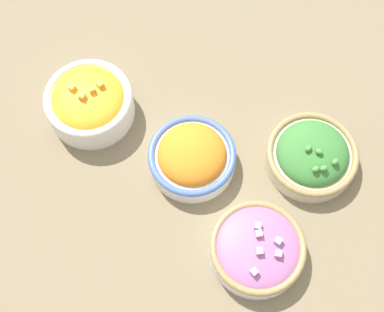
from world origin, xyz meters
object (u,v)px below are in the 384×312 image
at_px(bowl_red_onion, 257,248).
at_px(bowl_carrots, 190,154).
at_px(bowl_squash, 89,102).
at_px(bowl_broccoli, 312,155).

height_order(bowl_red_onion, bowl_carrots, bowl_carrots).
xyz_separation_m(bowl_squash, bowl_red_onion, (-0.33, 0.18, -0.01)).
relative_size(bowl_squash, bowl_carrots, 1.03).
bearing_deg(bowl_carrots, bowl_broccoli, -166.80).
distance_m(bowl_squash, bowl_red_onion, 0.38).
relative_size(bowl_squash, bowl_red_onion, 1.00).
xyz_separation_m(bowl_squash, bowl_carrots, (-0.19, 0.05, -0.01)).
relative_size(bowl_broccoli, bowl_red_onion, 1.03).
distance_m(bowl_squash, bowl_broccoli, 0.39).
distance_m(bowl_red_onion, bowl_carrots, 0.19).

